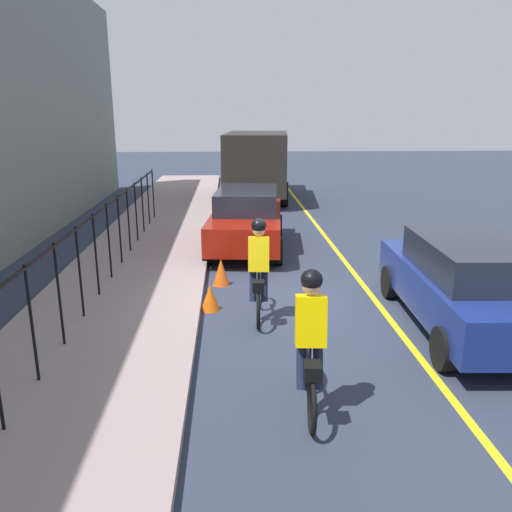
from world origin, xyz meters
The scene contains 11 objects.
ground_plane centered at (0.00, 0.00, 0.00)m, with size 80.00×80.00×0.00m, color #2C3244.
lane_line_centre centered at (0.00, -1.60, 0.00)m, with size 36.00×0.12×0.01m, color yellow.
sidewalk centered at (0.00, 3.40, 0.07)m, with size 40.00×3.20×0.15m, color gray.
iron_fence centered at (1.00, 3.80, 1.24)m, with size 14.35×0.04×1.60m.
cyclist_lead centered at (-0.54, 0.75, 0.91)m, with size 1.71×0.38×1.83m.
cyclist_follow centered at (-3.51, 0.30, 0.91)m, with size 1.71×0.38×1.83m.
patrol_sedan centered at (-1.16, -2.71, 0.82)m, with size 4.47×2.08×1.58m.
parked_sedan_rear centered at (4.41, 0.79, 0.82)m, with size 4.55×2.26×1.58m.
box_truck_background centered at (12.73, 0.03, 1.55)m, with size 6.90×3.06×2.78m.
traffic_cone_near centered at (-0.09, 1.63, 0.24)m, with size 0.36×0.36×0.49m, color #F15E0F.
traffic_cone_far centered at (1.35, 1.44, 0.29)m, with size 0.36×0.36×0.57m, color #F15912.
Camera 1 is at (-9.09, 1.23, 3.57)m, focal length 35.96 mm.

